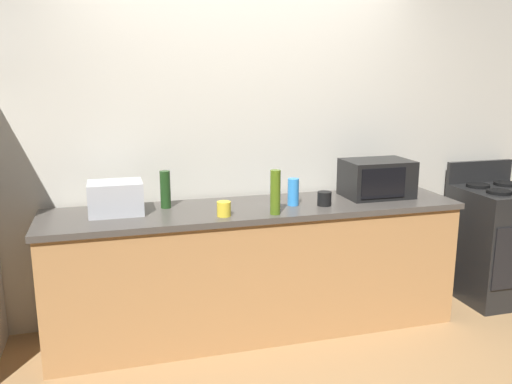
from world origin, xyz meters
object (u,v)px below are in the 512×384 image
object	(u,v)px
bottle_olive_oil	(275,192)
mug_black	(324,199)
toaster_oven	(116,198)
bottle_wine	(165,189)
microwave	(377,178)
mug_yellow	(224,209)
stove_range	(497,243)
bottle_spray_cleaner	(293,192)

from	to	relation	value
bottle_olive_oil	mug_black	distance (m)	0.42
toaster_oven	bottle_wine	bearing A→B (deg)	11.64
microwave	bottle_olive_oil	distance (m)	0.91
mug_yellow	mug_black	xyz separation A→B (m)	(0.72, 0.08, 0.00)
microwave	mug_yellow	size ratio (longest dim) A/B	5.08
toaster_oven	bottle_wine	distance (m)	0.33
stove_range	mug_black	bearing A→B (deg)	-176.13
toaster_oven	mug_black	world-z (taller)	toaster_oven
microwave	mug_yellow	world-z (taller)	microwave
stove_range	bottle_olive_oil	bearing A→B (deg)	-173.25
microwave	mug_black	distance (m)	0.51
toaster_oven	bottle_wine	xyz separation A→B (m)	(0.33, 0.07, 0.02)
mug_black	bottle_olive_oil	bearing A→B (deg)	-162.38
mug_yellow	bottle_spray_cleaner	bearing A→B (deg)	16.10
bottle_wine	mug_yellow	bearing A→B (deg)	-43.60
toaster_oven	mug_black	size ratio (longest dim) A/B	3.51
stove_range	mug_yellow	bearing A→B (deg)	-175.28
bottle_wine	mug_yellow	size ratio (longest dim) A/B	2.67
stove_range	bottle_wine	distance (m)	2.66
stove_range	mug_yellow	distance (m)	2.32
bottle_olive_oil	mug_black	size ratio (longest dim) A/B	2.97
bottle_olive_oil	mug_yellow	world-z (taller)	bottle_olive_oil
stove_range	bottle_olive_oil	distance (m)	2.04
bottle_wine	mug_black	bearing A→B (deg)	-12.44
stove_range	mug_black	xyz separation A→B (m)	(-1.54, -0.10, 0.49)
stove_range	mug_yellow	world-z (taller)	stove_range
bottle_olive_oil	bottle_wine	world-z (taller)	bottle_olive_oil
bottle_olive_oil	bottle_spray_cleaner	size ratio (longest dim) A/B	1.55
bottle_spray_cleaner	mug_black	size ratio (longest dim) A/B	1.92
bottle_wine	bottle_spray_cleaner	bearing A→B (deg)	-10.98
toaster_oven	mug_black	distance (m)	1.39
bottle_olive_oil	mug_black	world-z (taller)	bottle_olive_oil
toaster_oven	bottle_spray_cleaner	bearing A→B (deg)	-4.75
microwave	mug_black	xyz separation A→B (m)	(-0.47, -0.15, -0.09)
bottle_spray_cleaner	bottle_wine	bearing A→B (deg)	169.02
microwave	bottle_spray_cleaner	xyz separation A→B (m)	(-0.68, -0.09, -0.04)
microwave	bottle_spray_cleaner	world-z (taller)	microwave
bottle_spray_cleaner	mug_black	xyz separation A→B (m)	(0.20, -0.07, -0.04)
stove_range	bottle_olive_oil	xyz separation A→B (m)	(-1.94, -0.23, 0.58)
bottle_olive_oil	mug_yellow	distance (m)	0.34
bottle_olive_oil	bottle_spray_cleaner	xyz separation A→B (m)	(0.19, 0.19, -0.05)
stove_range	bottle_spray_cleaner	distance (m)	1.83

